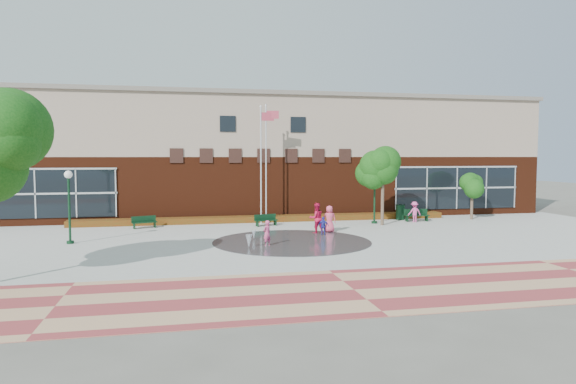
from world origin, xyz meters
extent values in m
plane|color=#666056|center=(0.00, 0.00, 0.00)|extent=(120.00, 120.00, 0.00)
cube|color=#A8A8A0|center=(0.00, 4.00, 0.00)|extent=(46.00, 18.00, 0.01)
cube|color=#9A3639|center=(0.00, -7.00, 0.00)|extent=(46.00, 6.00, 0.01)
cylinder|color=#383A3D|center=(0.00, 3.00, 0.00)|extent=(8.40, 8.40, 0.01)
cube|color=#481A0B|center=(0.00, 17.50, 2.25)|extent=(44.00, 10.00, 4.50)
cube|color=gray|center=(0.00, 17.50, 6.75)|extent=(44.00, 10.00, 4.50)
cube|color=slate|center=(0.00, 17.50, 9.05)|extent=(44.40, 10.40, 0.30)
cube|color=black|center=(-15.00, 12.48, 2.11)|extent=(10.00, 0.12, 3.19)
cube|color=black|center=(15.00, 12.48, 2.11)|extent=(10.00, 0.12, 3.19)
cube|color=black|center=(-2.50, 12.48, 6.79)|extent=(1.10, 0.10, 1.10)
cube|color=black|center=(2.50, 12.48, 6.79)|extent=(1.10, 0.10, 1.10)
cube|color=#901106|center=(0.00, 11.60, 0.00)|extent=(26.00, 1.20, 0.40)
cylinder|color=white|center=(-0.12, 10.68, 3.95)|extent=(0.10, 0.10, 7.89)
sphere|color=white|center=(-0.12, 10.68, 7.94)|extent=(0.15, 0.15, 0.15)
cube|color=#B1384B|center=(0.31, 10.61, 7.32)|extent=(0.86, 0.16, 0.53)
cylinder|color=white|center=(-0.48, 10.60, 3.89)|extent=(0.10, 0.10, 7.79)
sphere|color=white|center=(-0.48, 10.60, 7.84)|extent=(0.16, 0.16, 0.16)
cube|color=#B1384B|center=(-0.03, 10.61, 7.19)|extent=(0.90, 0.05, 0.55)
cylinder|color=black|center=(-11.40, 4.78, 1.72)|extent=(0.12, 0.12, 3.43)
cylinder|color=black|center=(-11.40, 4.78, 0.08)|extent=(0.36, 0.36, 0.16)
sphere|color=white|center=(-11.40, 4.78, 3.61)|extent=(0.40, 0.40, 0.40)
cylinder|color=black|center=(7.04, 9.16, 1.78)|extent=(0.13, 0.13, 3.56)
cylinder|color=black|center=(7.04, 9.16, 0.08)|extent=(0.38, 0.38, 0.17)
sphere|color=white|center=(7.04, 9.16, 3.75)|extent=(0.42, 0.42, 0.42)
cube|color=black|center=(-8.02, 9.92, 0.39)|extent=(1.61, 0.91, 0.05)
cube|color=black|center=(-8.08, 10.10, 0.59)|extent=(1.48, 0.54, 0.39)
cube|color=black|center=(-0.32, 9.40, 0.38)|extent=(1.59, 0.80, 0.05)
cube|color=black|center=(-0.37, 9.58, 0.58)|extent=(1.49, 0.43, 0.38)
cube|color=black|center=(10.32, 9.56, 0.43)|extent=(1.75, 0.57, 0.06)
cube|color=black|center=(10.33, 9.77, 0.65)|extent=(1.73, 0.14, 0.43)
cylinder|color=black|center=(9.61, 10.70, 0.53)|extent=(0.63, 0.63, 1.06)
cylinder|color=black|center=(9.61, 10.70, 1.08)|extent=(0.68, 0.68, 0.06)
cylinder|color=#4B392C|center=(7.23, 8.23, 1.54)|extent=(0.21, 0.21, 3.07)
cylinder|color=#4B392C|center=(14.72, 9.85, 1.10)|extent=(0.19, 0.19, 2.21)
cone|color=white|center=(-2.47, 1.61, 0.00)|extent=(0.34, 0.34, 0.65)
cone|color=white|center=(-1.88, 4.14, 0.00)|extent=(0.23, 0.23, 0.51)
imported|color=#DB497F|center=(-1.50, 2.01, 0.66)|extent=(0.57, 0.54, 1.32)
imported|color=#CE1441|center=(2.06, 5.69, 0.91)|extent=(0.97, 0.81, 1.81)
imported|color=#F04A71|center=(2.95, 5.99, 0.80)|extent=(0.86, 0.63, 1.61)
imported|color=#2C2E9F|center=(2.26, 4.86, 0.54)|extent=(0.69, 0.49, 1.09)
imported|color=#E84F9D|center=(10.00, 9.25, 0.72)|extent=(0.93, 0.54, 1.43)
camera|label=1|loc=(-5.70, -23.35, 4.55)|focal=32.00mm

